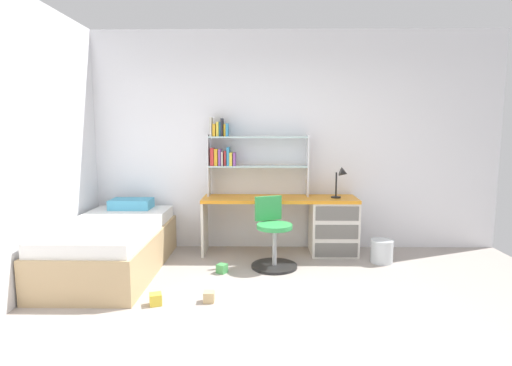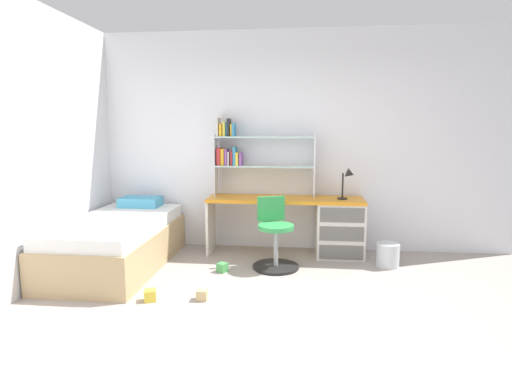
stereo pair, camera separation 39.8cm
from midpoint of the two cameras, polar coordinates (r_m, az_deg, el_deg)
ground_plane at (r=3.34m, az=5.76°, el=-20.45°), size 5.71×5.63×0.02m
room_shell at (r=4.30m, az=-9.89°, el=5.32°), size 5.71×5.63×2.79m
desk at (r=5.15m, az=11.88°, el=-5.63°), size 1.91×0.50×0.71m
bookshelf_hutch at (r=5.15m, az=1.12°, el=4.32°), size 1.27×0.22×0.99m
desk_lamp at (r=5.03m, az=15.00°, el=0.57°), size 0.20×0.17×0.38m
swivel_chair at (r=4.64m, az=5.16°, el=-8.00°), size 0.52×0.52×0.79m
bed_platform at (r=4.86m, az=-16.45°, el=-7.94°), size 1.00×1.89×0.68m
waste_bin at (r=5.00m, az=20.15°, el=-9.43°), size 0.26×0.26×0.27m
toy_block_yellow_0 at (r=3.92m, az=-11.69°, el=-15.15°), size 0.13×0.13×0.10m
toy_block_green_1 at (r=4.56m, az=-2.18°, el=-11.74°), size 0.13×0.13×0.10m
toy_block_natural_2 at (r=3.87m, az=-4.54°, el=-15.36°), size 0.10×0.10×0.10m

